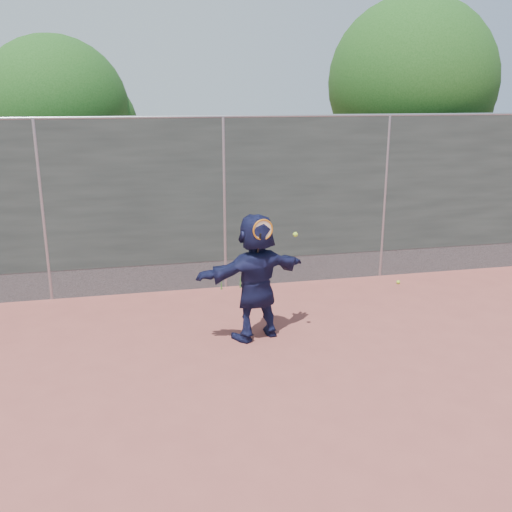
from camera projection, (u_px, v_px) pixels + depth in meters
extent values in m
plane|color=#9E4C42|center=(272.00, 377.00, 7.05)|extent=(80.00, 80.00, 0.00)
imported|color=#161A3E|center=(256.00, 277.00, 7.97)|extent=(1.76, 1.02, 1.81)
sphere|color=#AEE232|center=(398.00, 282.00, 10.46)|extent=(0.07, 0.07, 0.07)
cube|color=#38423D|center=(224.00, 191.00, 9.84)|extent=(20.00, 0.04, 2.50)
cube|color=slate|center=(225.00, 273.00, 10.26)|extent=(20.00, 0.03, 0.50)
cylinder|color=gray|center=(223.00, 117.00, 9.50)|extent=(20.00, 0.05, 0.05)
cylinder|color=gray|center=(43.00, 213.00, 9.29)|extent=(0.06, 0.06, 3.00)
cylinder|color=gray|center=(224.00, 205.00, 9.91)|extent=(0.06, 0.06, 3.00)
cylinder|color=gray|center=(384.00, 198.00, 10.53)|extent=(0.06, 0.06, 3.00)
torus|color=#C26912|center=(263.00, 230.00, 7.60)|extent=(0.29, 0.08, 0.29)
cylinder|color=beige|center=(263.00, 230.00, 7.60)|extent=(0.25, 0.05, 0.25)
cylinder|color=black|center=(259.00, 244.00, 7.66)|extent=(0.05, 0.13, 0.33)
sphere|color=#AEE232|center=(295.00, 234.00, 7.78)|extent=(0.07, 0.07, 0.07)
cylinder|color=#382314|center=(404.00, 188.00, 12.96)|extent=(0.28, 0.28, 2.60)
sphere|color=#23561C|center=(412.00, 82.00, 12.33)|extent=(3.60, 3.60, 3.60)
sphere|color=#23561C|center=(436.00, 99.00, 12.76)|extent=(2.52, 2.52, 2.52)
cylinder|color=#382314|center=(64.00, 203.00, 12.22)|extent=(0.28, 0.28, 2.20)
sphere|color=#23561C|center=(55.00, 111.00, 11.69)|extent=(3.00, 3.00, 3.00)
sphere|color=#23561C|center=(87.00, 125.00, 12.08)|extent=(2.10, 2.10, 2.10)
cone|color=#387226|center=(240.00, 281.00, 10.23)|extent=(0.03, 0.03, 0.26)
cone|color=#387226|center=(256.00, 278.00, 10.31)|extent=(0.03, 0.03, 0.30)
cone|color=#387226|center=(221.00, 284.00, 10.15)|extent=(0.03, 0.03, 0.22)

